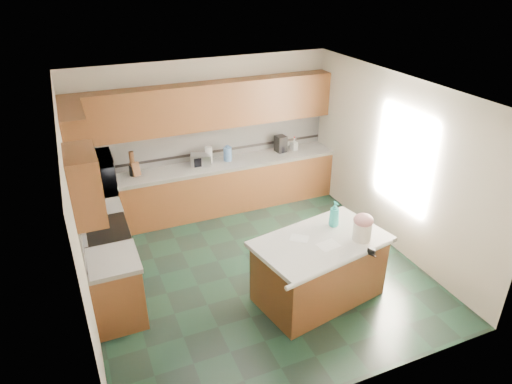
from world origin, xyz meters
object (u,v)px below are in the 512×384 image
coffee_maker (281,144)px  soap_bottle_island (334,214)px  island_base (319,271)px  toaster_oven (201,160)px  treat_jar (362,231)px  knife_block (135,169)px  island_top (321,242)px

coffee_maker → soap_bottle_island: bearing=-107.4°
island_base → toaster_oven: bearing=93.2°
soap_bottle_island → coffee_maker: size_ratio=1.19×
treat_jar → coffee_maker: coffee_maker is taller
treat_jar → island_base: bearing=144.7°
island_base → toaster_oven: size_ratio=4.68×
treat_jar → knife_block: bearing=113.5°
island_top → knife_block: bearing=111.7°
knife_block → coffee_maker: bearing=-13.1°
island_top → toaster_oven: 3.01m
island_base → soap_bottle_island: size_ratio=4.43×
island_top → knife_block: size_ratio=7.34×
island_top → soap_bottle_island: (0.33, 0.24, 0.21)m
soap_bottle_island → toaster_oven: bearing=112.5°
island_top → coffee_maker: (0.83, 2.94, 0.18)m
soap_bottle_island → knife_block: bearing=130.2°
treat_jar → toaster_oven: size_ratio=0.72×
island_top → soap_bottle_island: bearing=25.5°
island_base → knife_block: (-1.86, 2.91, 0.61)m
island_base → coffee_maker: bearing=63.4°
soap_bottle_island → coffee_maker: 2.75m
treat_jar → knife_block: size_ratio=1.06×
island_base → treat_jar: bearing=-32.7°
island_base → toaster_oven: toaster_oven is taller
toaster_oven → island_top: bearing=-58.0°
island_base → soap_bottle_island: bearing=25.5°
knife_block → soap_bottle_island: bearing=-64.5°
island_base → coffee_maker: coffee_maker is taller
knife_block → island_base: bearing=-71.2°
island_base → treat_jar: size_ratio=6.52×
island_base → knife_block: knife_block is taller
island_base → island_top: size_ratio=0.94×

